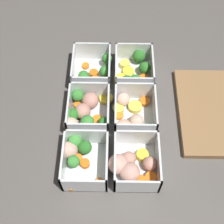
% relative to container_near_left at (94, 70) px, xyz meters
% --- Properties ---
extents(ground_plane, '(4.00, 4.00, 0.00)m').
position_rel_container_near_left_xyz_m(ground_plane, '(0.15, 0.06, -0.03)').
color(ground_plane, '#56514C').
extents(container_near_left, '(0.13, 0.12, 0.07)m').
position_rel_container_near_left_xyz_m(container_near_left, '(0.00, 0.00, 0.00)').
color(container_near_left, white).
rests_on(container_near_left, ground_plane).
extents(container_near_center, '(0.15, 0.15, 0.07)m').
position_rel_container_near_left_xyz_m(container_near_center, '(0.15, -0.01, 0.00)').
color(container_near_center, white).
rests_on(container_near_center, ground_plane).
extents(container_near_right, '(0.14, 0.13, 0.07)m').
position_rel_container_near_left_xyz_m(container_near_right, '(0.28, -0.02, 0.00)').
color(container_near_right, white).
rests_on(container_near_right, ground_plane).
extents(container_far_left, '(0.14, 0.12, 0.07)m').
position_rel_container_near_left_xyz_m(container_far_left, '(0.00, 0.12, -0.00)').
color(container_far_left, white).
rests_on(container_far_left, ground_plane).
extents(container_far_center, '(0.15, 0.12, 0.07)m').
position_rel_container_near_left_xyz_m(container_far_center, '(0.15, 0.11, -0.00)').
color(container_far_center, white).
rests_on(container_far_center, ground_plane).
extents(container_far_right, '(0.13, 0.13, 0.07)m').
position_rel_container_near_left_xyz_m(container_far_right, '(0.30, 0.11, 0.00)').
color(container_far_right, white).
rests_on(container_far_right, ground_plane).
extents(cutting_board, '(0.28, 0.18, 0.02)m').
position_rel_container_near_left_xyz_m(cutting_board, '(0.13, 0.33, -0.02)').
color(cutting_board, olive).
rests_on(cutting_board, ground_plane).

